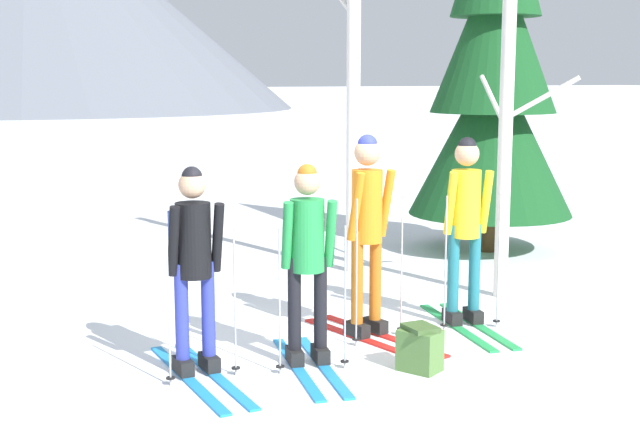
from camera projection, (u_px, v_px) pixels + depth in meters
name	position (u px, v px, depth m)	size (l,w,h in m)	color
ground_plane	(335.00, 350.00, 7.75)	(400.00, 400.00, 0.00)	white
skier_in_black	(193.00, 259.00, 6.99)	(0.61, 1.77, 1.68)	#1E84D1
skier_in_green	(308.00, 257.00, 7.21)	(0.64, 1.63, 1.67)	#1E84D1
skier_in_orange	(368.00, 225.00, 8.00)	(0.64, 1.69, 1.86)	red
skier_in_yellow	(466.00, 222.00, 8.39)	(0.62, 1.67, 1.81)	green
pine_tree_near	(494.00, 71.00, 11.80)	(2.21, 2.21, 5.33)	#51381E
birch_tree_tall	(506.00, 141.00, 9.40)	(0.62, 1.38, 3.32)	silver
birch_tree_slender	(353.00, 74.00, 10.52)	(0.36, 1.18, 4.72)	silver
backpack_on_snow_front	(420.00, 348.00, 7.18)	(0.36, 0.39, 0.38)	#4C7238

